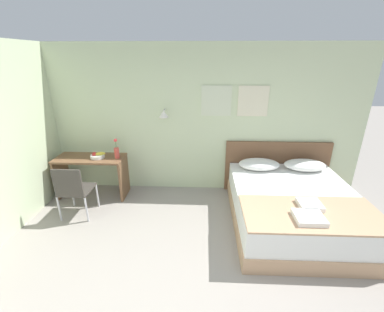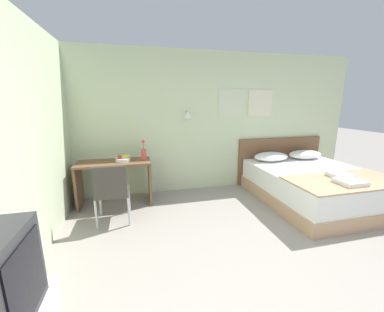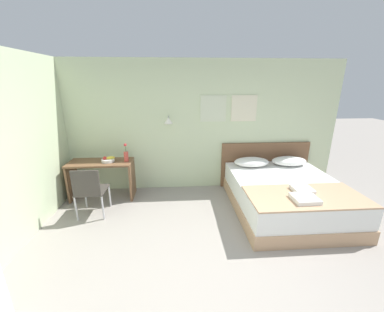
# 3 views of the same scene
# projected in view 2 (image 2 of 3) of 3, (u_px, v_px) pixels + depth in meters

# --- Properties ---
(ground_plane) EXTENTS (24.00, 24.00, 0.00)m
(ground_plane) POSITION_uv_depth(u_px,v_px,m) (303.00, 284.00, 2.29)
(ground_plane) COLOR gray
(wall_back) EXTENTS (5.97, 0.31, 2.65)m
(wall_back) POSITION_uv_depth(u_px,v_px,m) (213.00, 122.00, 4.61)
(wall_back) COLOR beige
(wall_back) RESTS_ON ground_plane
(bed) EXTENTS (1.79, 2.09, 0.57)m
(bed) POSITION_uv_depth(u_px,v_px,m) (314.00, 186.00, 4.13)
(bed) COLOR tan
(bed) RESTS_ON ground_plane
(headboard) EXTENTS (1.91, 0.06, 0.98)m
(headboard) POSITION_uv_depth(u_px,v_px,m) (279.00, 160.00, 5.10)
(headboard) COLOR brown
(headboard) RESTS_ON ground_plane
(pillow_left) EXTENTS (0.71, 0.43, 0.17)m
(pillow_left) POSITION_uv_depth(u_px,v_px,m) (271.00, 157.00, 4.69)
(pillow_left) COLOR white
(pillow_left) RESTS_ON bed
(pillow_right) EXTENTS (0.71, 0.43, 0.17)m
(pillow_right) POSITION_uv_depth(u_px,v_px,m) (305.00, 155.00, 4.88)
(pillow_right) COLOR white
(pillow_right) RESTS_ON bed
(throw_blanket) EXTENTS (1.73, 0.84, 0.02)m
(throw_blanket) POSITION_uv_depth(u_px,v_px,m) (347.00, 181.00, 3.49)
(throw_blanket) COLOR tan
(throw_blanket) RESTS_ON bed
(folded_towel_near_foot) EXTENTS (0.29, 0.29, 0.06)m
(folded_towel_near_foot) POSITION_uv_depth(u_px,v_px,m) (340.00, 175.00, 3.62)
(folded_towel_near_foot) COLOR white
(folded_towel_near_foot) RESTS_ON throw_blanket
(folded_towel_mid_bed) EXTENTS (0.34, 0.32, 0.06)m
(folded_towel_mid_bed) POSITION_uv_depth(u_px,v_px,m) (350.00, 182.00, 3.31)
(folded_towel_mid_bed) COLOR white
(folded_towel_mid_bed) RESTS_ON throw_blanket
(desk) EXTENTS (1.20, 0.52, 0.75)m
(desk) POSITION_uv_depth(u_px,v_px,m) (115.00, 175.00, 3.98)
(desk) COLOR brown
(desk) RESTS_ON ground_plane
(desk_chair) EXTENTS (0.47, 0.47, 0.89)m
(desk_chair) POSITION_uv_depth(u_px,v_px,m) (112.00, 190.00, 3.30)
(desk_chair) COLOR #3D3833
(desk_chair) RESTS_ON ground_plane
(fruit_bowl) EXTENTS (0.26, 0.24, 0.11)m
(fruit_bowl) POSITION_uv_depth(u_px,v_px,m) (123.00, 159.00, 3.94)
(fruit_bowl) COLOR silver
(fruit_bowl) RESTS_ON desk
(flower_vase) EXTENTS (0.09, 0.09, 0.35)m
(flower_vase) POSITION_uv_depth(u_px,v_px,m) (144.00, 153.00, 4.01)
(flower_vase) COLOR #D14C42
(flower_vase) RESTS_ON desk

